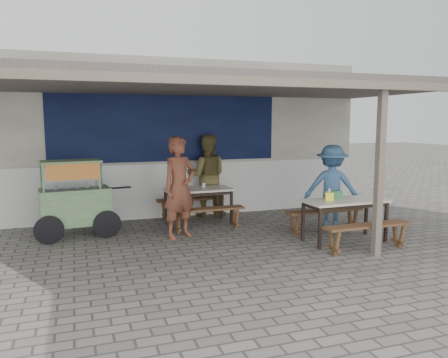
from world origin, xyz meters
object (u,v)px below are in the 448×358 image
Objects in this scene: bench_left_street at (207,214)px; vendor_cart at (74,196)px; condiment_jar at (204,185)px; tissue_box at (329,196)px; patron_right_table at (332,187)px; condiment_bowl at (182,187)px; bench_right_street at (368,231)px; table_left at (198,192)px; bench_right_wall at (324,215)px; patron_street_side at (180,187)px; bench_left_wall at (190,203)px; patron_wall_side at (207,176)px; table_right at (345,204)px; donation_box at (336,194)px.

vendor_cart is (-2.44, 0.37, 0.43)m from bench_left_street.
condiment_jar is (2.59, 0.39, 0.02)m from vendor_cart.
patron_right_table is at bearing 55.10° from tissue_box.
bench_right_street is at bearing -49.52° from condiment_bowl.
tissue_box is 1.57× the size of condiment_jar.
table_left is 3.47m from bench_right_street.
bench_right_wall is (2.08, -0.86, 0.00)m from bench_left_street.
condiment_bowl is at bearing 6.74° from patron_right_table.
condiment_jar is (0.17, 0.17, 0.12)m from table_left.
bench_left_street is 0.85× the size of vendor_cart.
bench_right_wall is at bearing -33.57° from patron_street_side.
bench_left_wall is 0.80× the size of patron_street_side.
vendor_cart is at bearing 156.97° from tissue_box.
patron_wall_side is (-1.73, 3.42, 0.58)m from bench_right_street.
bench_left_wall is (-0.03, 1.19, 0.00)m from bench_left_street.
bench_left_street and bench_left_wall have the same top height.
bench_left_street is at bearing -15.99° from vendor_cart.
table_right is 0.81× the size of patron_wall_side.
table_right is 0.72m from bench_right_wall.
patron_right_table reaches higher than donation_box.
patron_street_side is at bearing -27.41° from vendor_cart.
donation_box is at bearing 93.55° from bench_right_street.
patron_wall_side reaches higher than condiment_bowl.
patron_right_table is at bearing 62.75° from donation_box.
donation_box is 1.07× the size of condiment_bowl.
bench_left_wall is 0.81× the size of patron_wall_side.
vendor_cart is at bearing 156.40° from table_right.
bench_right_street is 1.68m from patron_right_table.
vendor_cart is 1.95m from patron_street_side.
table_left is at bearing 144.00° from bench_right_wall.
patron_street_side is at bearing 144.76° from bench_right_street.
table_right is 0.90× the size of patron_right_table.
bench_right_street is 0.85× the size of patron_street_side.
bench_right_street is (2.11, -2.14, 0.00)m from bench_left_street.
condiment_bowl is at bearing -122.63° from bench_left_wall.
donation_box is at bearing -42.38° from patron_street_side.
condiment_jar is at bearing 122.86° from bench_right_street.
bench_right_street is 3.52m from condiment_jar.
donation_box is at bearing 104.40° from table_right.
donation_box is at bearing 138.41° from patron_wall_side.
table_left is 0.27m from condiment_jar.
table_left is at bearing 137.32° from donation_box.
bench_right_street is 5.21m from vendor_cart.
bench_right_wall is (2.10, -1.46, -0.33)m from table_left.
patron_street_side is 2.83m from donation_box.
donation_box is (2.04, -1.30, 0.48)m from bench_left_street.
table_right is 2.97m from patron_street_side.
patron_right_table is 8.89× the size of condiment_bowl.
patron_right_table is at bearing 77.65° from bench_right_street.
tissue_box is at bearing -46.82° from patron_street_side.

